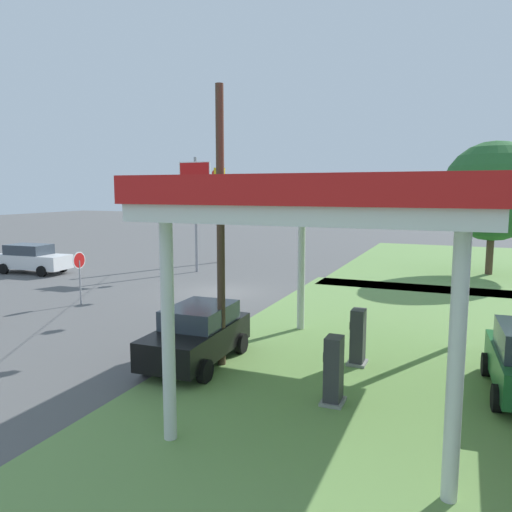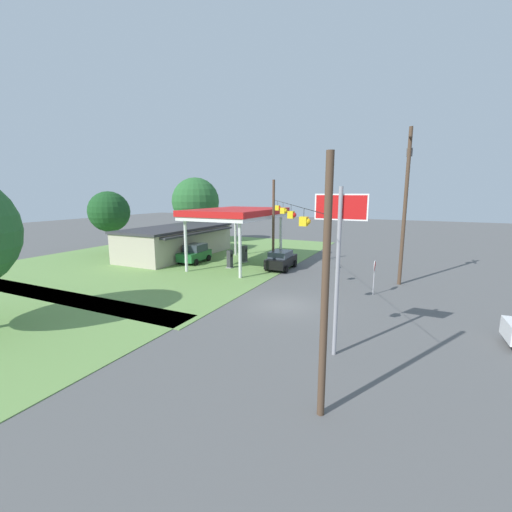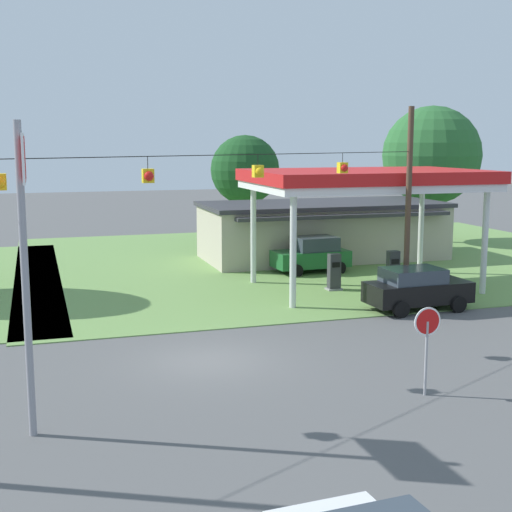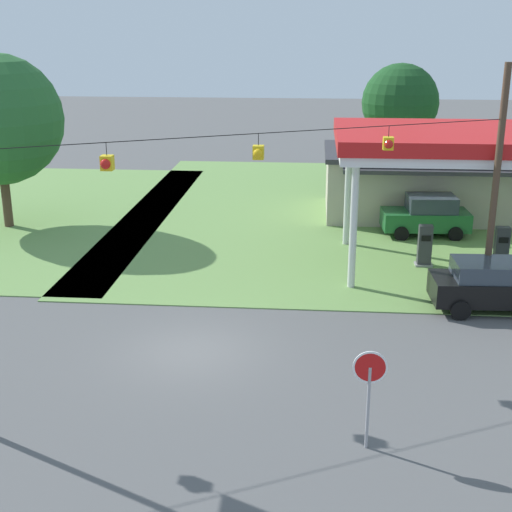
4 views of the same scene
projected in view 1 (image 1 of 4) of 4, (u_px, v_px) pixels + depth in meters
name	position (u px, v px, depth m)	size (l,w,h in m)	color
ground_plane	(220.00, 292.00, 26.25)	(160.00, 160.00, 0.00)	#565656
gas_station_canopy	(351.00, 198.00, 13.29)	(10.69, 7.02, 5.64)	silver
fuel_pump_near	(358.00, 339.00, 15.26)	(0.71, 0.56, 1.76)	gray
fuel_pump_far	(334.00, 372.00, 12.44)	(0.71, 0.56, 1.76)	gray
car_at_pumps_front	(198.00, 334.00, 15.46)	(4.41, 2.23, 1.78)	black
car_on_crossroad	(32.00, 258.00, 32.23)	(2.33, 4.97, 1.86)	white
stop_sign_roadside	(79.00, 266.00, 23.26)	(0.80, 0.08, 2.50)	#99999E
stop_sign_overhead	(195.00, 191.00, 32.12)	(0.22, 2.24, 7.45)	gray
signal_span_gantry	(219.00, 205.00, 25.65)	(19.89, 10.24, 8.38)	#4C3828
tree_west_verge	(494.00, 191.00, 30.96)	(6.18, 6.18, 8.37)	#4C3828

